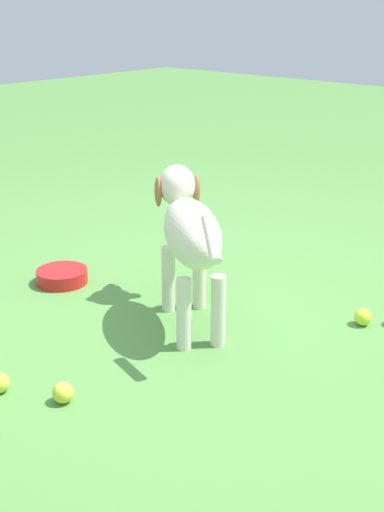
# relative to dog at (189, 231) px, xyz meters

# --- Properties ---
(ground) EXTENTS (14.00, 14.00, 0.00)m
(ground) POSITION_rel_dog_xyz_m (0.01, 0.12, -0.36)
(ground) COLOR #548C42
(dog) EXTENTS (0.68, 0.52, 0.55)m
(dog) POSITION_rel_dog_xyz_m (0.00, 0.00, 0.00)
(dog) COLOR silver
(dog) RESTS_ON ground
(tennis_ball_2) EXTENTS (0.07, 0.07, 0.07)m
(tennis_ball_2) POSITION_rel_dog_xyz_m (0.09, -0.67, -0.33)
(tennis_ball_2) COLOR #D4D13E
(tennis_ball_2) RESTS_ON ground
(tennis_ball_3) EXTENTS (0.07, 0.07, 0.07)m
(tennis_ball_3) POSITION_rel_dog_xyz_m (0.51, 0.41, -0.33)
(tennis_ball_3) COLOR #C8E438
(tennis_ball_3) RESTS_ON ground
(water_bowl) EXTENTS (0.22, 0.22, 0.06)m
(water_bowl) POSITION_rel_dog_xyz_m (-0.66, -0.10, -0.33)
(water_bowl) COLOR red
(water_bowl) RESTS_ON ground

